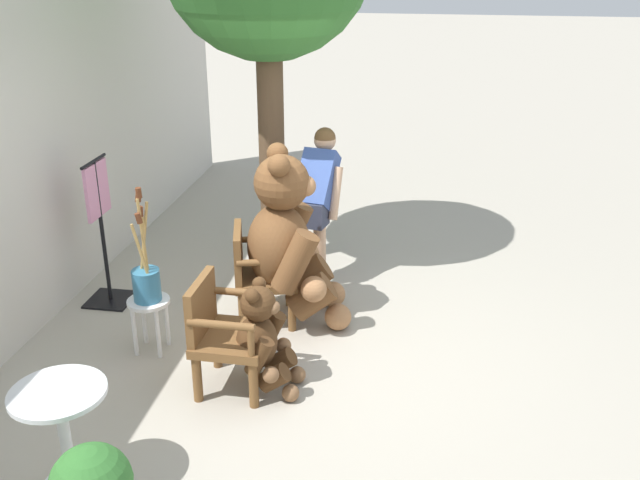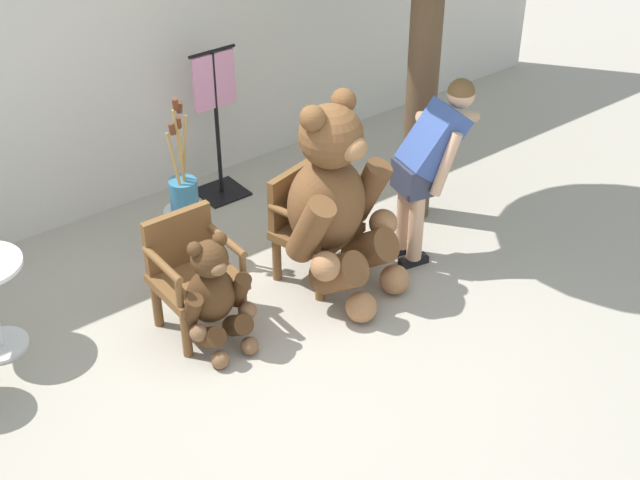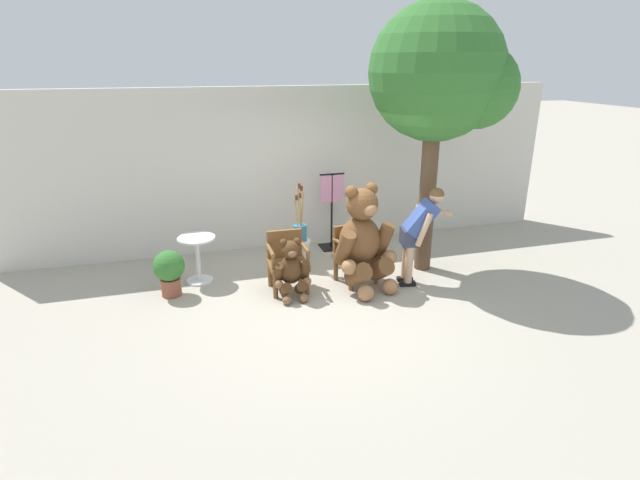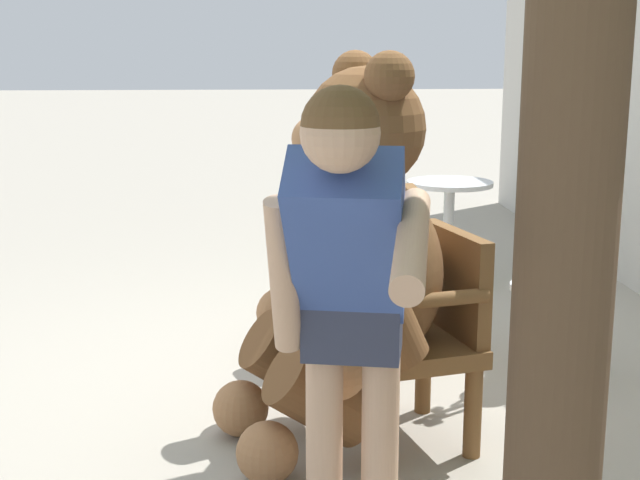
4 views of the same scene
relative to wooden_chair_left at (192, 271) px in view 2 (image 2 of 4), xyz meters
name	(u,v)px [view 2 (image 2 of 4)]	position (x,y,z in m)	size (l,w,h in m)	color
ground_plane	(295,328)	(0.53, -0.49, -0.46)	(60.00, 60.00, 0.00)	#A8A091
back_wall	(117,47)	(0.53, 1.91, 0.94)	(10.00, 0.16, 2.80)	beige
wooden_chair_left	(192,271)	(0.00, 0.00, 0.00)	(0.57, 0.53, 0.86)	brown
wooden_chair_right	(310,222)	(1.04, 0.00, 0.00)	(0.67, 0.64, 0.86)	brown
teddy_bear_large	(336,201)	(1.08, -0.26, 0.30)	(0.98, 0.98, 1.56)	brown
teddy_bear_small	(214,295)	(0.00, -0.29, -0.03)	(0.52, 0.49, 0.87)	#4C3019
person_visitor	(430,157)	(1.91, -0.36, 0.43)	(0.87, 0.49, 1.48)	black
white_stool	(187,221)	(0.39, 0.74, -0.11)	(0.34, 0.34, 0.46)	white
brush_bucket	(183,189)	(0.39, 0.74, 0.19)	(0.22, 0.22, 0.95)	teal
clothing_display_stand	(217,121)	(1.15, 1.46, 0.26)	(0.44, 0.40, 1.36)	black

